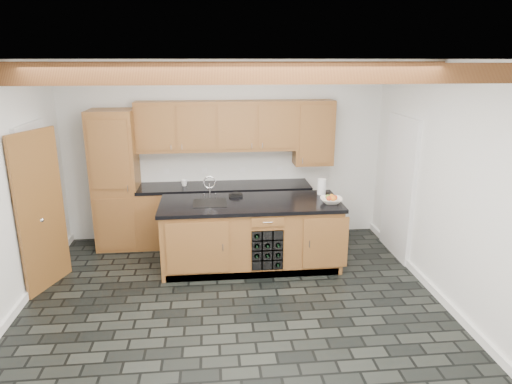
# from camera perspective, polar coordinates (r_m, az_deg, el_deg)

# --- Properties ---
(ground) EXTENTS (5.00, 5.00, 0.00)m
(ground) POSITION_cam_1_polar(r_m,az_deg,el_deg) (5.39, -2.69, -15.04)
(ground) COLOR black
(ground) RESTS_ON ground
(room_shell) EXTENTS (5.01, 5.00, 5.00)m
(room_shell) POSITION_cam_1_polar(r_m,az_deg,el_deg) (5.29, -4.14, 2.29)
(room_shell) COLOR white
(room_shell) RESTS_ON ground
(back_cabinetry) EXTENTS (3.65, 0.62, 2.20)m
(back_cabinetry) POSITION_cam_1_polar(r_m,az_deg,el_deg) (7.08, -6.81, 1.27)
(back_cabinetry) COLOR #9B5D31
(back_cabinetry) RESTS_ON ground
(island) EXTENTS (2.48, 0.96, 0.93)m
(island) POSITION_cam_1_polar(r_m,az_deg,el_deg) (6.35, -0.60, -5.28)
(island) COLOR #9B5D31
(island) RESTS_ON ground
(faucet) EXTENTS (0.45, 0.40, 0.34)m
(faucet) POSITION_cam_1_polar(r_m,az_deg,el_deg) (6.21, -5.78, -0.99)
(faucet) COLOR black
(faucet) RESTS_ON island
(kitchen_scale) EXTENTS (0.20, 0.14, 0.05)m
(kitchen_scale) POSITION_cam_1_polar(r_m,az_deg,el_deg) (6.44, -2.55, -0.35)
(kitchen_scale) COLOR black
(kitchen_scale) RESTS_ON island
(fruit_bowl) EXTENTS (0.33, 0.33, 0.07)m
(fruit_bowl) POSITION_cam_1_polar(r_m,az_deg,el_deg) (6.23, 9.38, -1.05)
(fruit_bowl) COLOR white
(fruit_bowl) RESTS_ON island
(fruit_cluster) EXTENTS (0.16, 0.17, 0.07)m
(fruit_cluster) POSITION_cam_1_polar(r_m,az_deg,el_deg) (6.22, 9.40, -0.71)
(fruit_cluster) COLOR #B63B18
(fruit_cluster) RESTS_ON fruit_bowl
(paper_towel) EXTENTS (0.12, 0.12, 0.22)m
(paper_towel) POSITION_cam_1_polar(r_m,az_deg,el_deg) (6.60, 8.21, 0.67)
(paper_towel) COLOR white
(paper_towel) RESTS_ON island
(mug) EXTENTS (0.12, 0.12, 0.10)m
(mug) POSITION_cam_1_polar(r_m,az_deg,el_deg) (7.06, -8.97, 1.14)
(mug) COLOR white
(mug) RESTS_ON back_cabinetry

